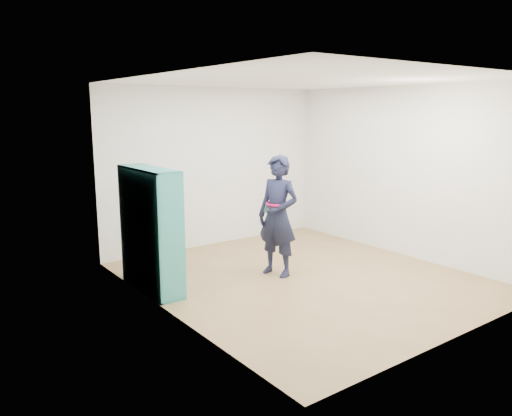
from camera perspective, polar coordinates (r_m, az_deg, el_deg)
floor at (r=6.84m, az=5.49°, el=-7.95°), size 4.50×4.50×0.00m
ceiling at (r=6.48m, az=5.93°, el=14.36°), size 4.50×4.50×0.00m
wall_left at (r=5.41m, az=-10.23°, el=1.10°), size 0.02×4.50×2.60m
wall_right at (r=8.00m, az=16.43°, el=3.99°), size 0.02×4.50×2.60m
wall_back at (r=8.32m, az=-4.75°, el=4.66°), size 4.00×0.02×2.60m
wall_front at (r=5.11m, az=22.82°, el=-0.17°), size 4.00×0.02×2.60m
bookshelf at (r=6.31m, az=-12.12°, el=-2.68°), size 0.34×1.15×1.54m
person at (r=6.74m, az=2.53°, el=-0.91°), size 0.55×0.69×1.65m
smartphone at (r=6.67m, az=1.19°, el=-0.09°), size 0.03×0.08×0.12m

